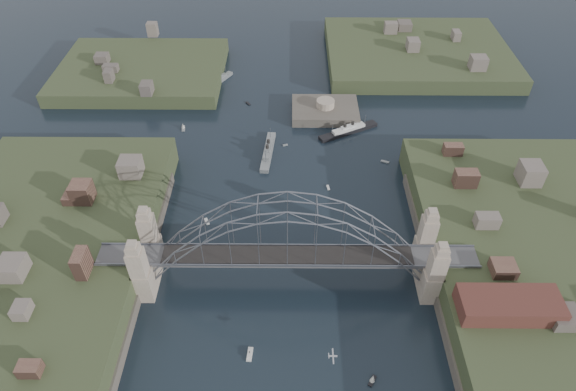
% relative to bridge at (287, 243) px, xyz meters
% --- Properties ---
extents(ground, '(500.00, 500.00, 0.00)m').
position_rel_bridge_xyz_m(ground, '(0.00, 0.00, -12.32)').
color(ground, black).
rests_on(ground, ground).
extents(bridge, '(84.00, 13.80, 24.60)m').
position_rel_bridge_xyz_m(bridge, '(0.00, 0.00, 0.00)').
color(bridge, '#525254').
rests_on(bridge, ground).
extents(shore_west, '(50.50, 90.00, 12.00)m').
position_rel_bridge_xyz_m(shore_west, '(-57.32, 0.00, -10.35)').
color(shore_west, '#374224').
rests_on(shore_west, ground).
extents(shore_east, '(50.50, 90.00, 12.00)m').
position_rel_bridge_xyz_m(shore_east, '(57.32, 0.00, -10.35)').
color(shore_east, '#374224').
rests_on(shore_east, ground).
extents(headland_nw, '(60.00, 45.00, 9.00)m').
position_rel_bridge_xyz_m(headland_nw, '(-55.00, 95.00, -11.82)').
color(headland_nw, '#374224').
rests_on(headland_nw, ground).
extents(headland_ne, '(70.00, 55.00, 9.50)m').
position_rel_bridge_xyz_m(headland_ne, '(50.00, 110.00, -11.57)').
color(headland_ne, '#374224').
rests_on(headland_ne, ground).
extents(fort_island, '(22.00, 16.00, 9.40)m').
position_rel_bridge_xyz_m(fort_island, '(12.00, 70.00, -12.66)').
color(fort_island, '#50483F').
rests_on(fort_island, ground).
extents(wharf_shed, '(20.00, 8.00, 4.00)m').
position_rel_bridge_xyz_m(wharf_shed, '(44.00, -14.00, -2.32)').
color(wharf_shed, '#592D26').
rests_on(wharf_shed, shore_east).
extents(naval_cruiser_near, '(4.21, 19.24, 5.73)m').
position_rel_bridge_xyz_m(naval_cruiser_near, '(-6.27, 48.01, -11.44)').
color(naval_cruiser_near, gray).
rests_on(naval_cruiser_near, ground).
extents(naval_cruiser_far, '(8.73, 13.35, 4.81)m').
position_rel_bridge_xyz_m(naval_cruiser_far, '(-25.83, 91.38, -11.58)').
color(naval_cruiser_far, gray).
rests_on(naval_cruiser_far, ground).
extents(ocean_liner, '(19.55, 12.03, 5.06)m').
position_rel_bridge_xyz_m(ocean_liner, '(18.98, 59.34, -11.54)').
color(ocean_liner, black).
rests_on(ocean_liner, ground).
extents(aeroplane, '(1.68, 3.21, 0.47)m').
position_rel_bridge_xyz_m(aeroplane, '(8.50, -24.20, -4.27)').
color(aeroplane, silver).
extents(small_boat_a, '(1.76, 2.59, 0.45)m').
position_rel_bridge_xyz_m(small_boat_a, '(-21.13, 18.59, -12.17)').
color(small_boat_a, silver).
rests_on(small_boat_a, ground).
extents(small_boat_b, '(0.95, 2.01, 0.45)m').
position_rel_bridge_xyz_m(small_boat_b, '(11.14, 32.28, -12.17)').
color(small_boat_b, silver).
rests_on(small_boat_b, ground).
extents(small_boat_c, '(1.27, 3.22, 1.43)m').
position_rel_bridge_xyz_m(small_boat_c, '(-7.49, -19.39, -12.04)').
color(small_boat_c, silver).
rests_on(small_boat_c, ground).
extents(small_boat_d, '(2.54, 1.67, 0.45)m').
position_rel_bridge_xyz_m(small_boat_d, '(28.66, 44.08, -12.17)').
color(small_boat_d, silver).
rests_on(small_boat_d, ground).
extents(small_boat_e, '(1.48, 3.18, 2.38)m').
position_rel_bridge_xyz_m(small_boat_e, '(-34.22, 60.96, -11.58)').
color(small_boat_e, silver).
rests_on(small_boat_e, ground).
extents(small_boat_f, '(1.65, 1.00, 0.45)m').
position_rel_bridge_xyz_m(small_boat_f, '(-1.11, 52.20, -12.17)').
color(small_boat_f, silver).
rests_on(small_boat_f, ground).
extents(small_boat_g, '(2.00, 2.60, 2.38)m').
position_rel_bridge_xyz_m(small_boat_g, '(16.75, -24.88, -11.48)').
color(small_boat_g, silver).
rests_on(small_boat_g, ground).
extents(small_boat_h, '(1.86, 2.28, 0.45)m').
position_rel_bridge_xyz_m(small_boat_h, '(-14.29, 76.38, -12.17)').
color(small_boat_h, silver).
rests_on(small_boat_h, ground).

